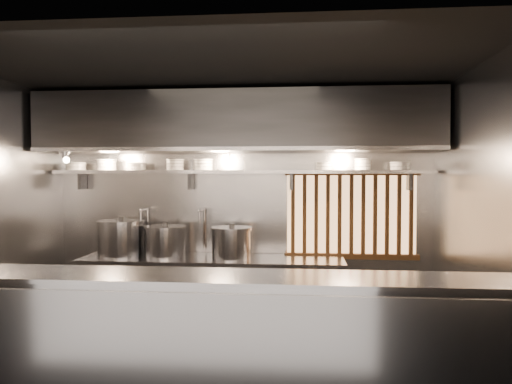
% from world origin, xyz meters
% --- Properties ---
extents(floor, '(4.50, 4.50, 0.00)m').
position_xyz_m(floor, '(0.00, 0.00, 0.00)').
color(floor, black).
rests_on(floor, ground).
extents(ceiling, '(4.50, 4.50, 0.00)m').
position_xyz_m(ceiling, '(0.00, 0.00, 2.80)').
color(ceiling, black).
rests_on(ceiling, wall_back).
extents(wall_back, '(4.50, 0.00, 4.50)m').
position_xyz_m(wall_back, '(0.00, 1.50, 1.40)').
color(wall_back, gray).
rests_on(wall_back, floor).
extents(wall_right, '(0.00, 3.00, 3.00)m').
position_xyz_m(wall_right, '(2.25, 0.00, 1.40)').
color(wall_right, gray).
rests_on(wall_right, floor).
extents(serving_counter, '(4.50, 0.56, 1.13)m').
position_xyz_m(serving_counter, '(0.00, -0.96, 0.57)').
color(serving_counter, '#9B9BA0').
rests_on(serving_counter, floor).
extents(cooking_bench, '(3.00, 0.70, 0.90)m').
position_xyz_m(cooking_bench, '(-0.30, 1.13, 0.45)').
color(cooking_bench, '#9B9BA0').
rests_on(cooking_bench, floor).
extents(bowl_shelf, '(4.40, 0.34, 0.04)m').
position_xyz_m(bowl_shelf, '(0.00, 1.32, 1.88)').
color(bowl_shelf, '#9B9BA0').
rests_on(bowl_shelf, wall_back).
extents(exhaust_hood, '(4.40, 0.81, 0.65)m').
position_xyz_m(exhaust_hood, '(0.00, 1.10, 2.42)').
color(exhaust_hood, '#2D2D30').
rests_on(exhaust_hood, ceiling).
extents(wood_screen, '(1.56, 0.09, 1.04)m').
position_xyz_m(wood_screen, '(1.30, 1.45, 1.38)').
color(wood_screen, '#FFB872').
rests_on(wood_screen, wall_back).
extents(faucet_left, '(0.04, 0.30, 0.50)m').
position_xyz_m(faucet_left, '(-1.15, 1.37, 1.31)').
color(faucet_left, silver).
rests_on(faucet_left, wall_back).
extents(faucet_right, '(0.04, 0.30, 0.50)m').
position_xyz_m(faucet_right, '(-0.45, 1.37, 1.31)').
color(faucet_right, silver).
rests_on(faucet_right, wall_back).
extents(heat_lamp, '(0.25, 0.35, 0.20)m').
position_xyz_m(heat_lamp, '(-1.90, 0.85, 2.07)').
color(heat_lamp, '#9B9BA0').
rests_on(heat_lamp, exhaust_hood).
extents(pendant_bulb, '(0.09, 0.09, 0.19)m').
position_xyz_m(pendant_bulb, '(-0.10, 1.20, 1.96)').
color(pendant_bulb, '#2D2D30').
rests_on(pendant_bulb, exhaust_hood).
extents(stock_pot_left, '(0.72, 0.72, 0.46)m').
position_xyz_m(stock_pot_left, '(-1.37, 1.14, 1.11)').
color(stock_pot_left, '#9B9BA0').
rests_on(stock_pot_left, cooking_bench).
extents(stock_pot_mid, '(0.58, 0.58, 0.40)m').
position_xyz_m(stock_pot_mid, '(-0.84, 1.12, 1.08)').
color(stock_pot_mid, '#9B9BA0').
rests_on(stock_pot_mid, cooking_bench).
extents(stock_pot_right, '(0.47, 0.47, 0.40)m').
position_xyz_m(stock_pot_right, '(-0.06, 1.08, 1.08)').
color(stock_pot_right, '#9B9BA0').
rests_on(stock_pot_right, cooking_bench).
extents(bowl_stack_0, '(0.24, 0.24, 0.09)m').
position_xyz_m(bowl_stack_0, '(-1.99, 1.32, 1.95)').
color(bowl_stack_0, white).
rests_on(bowl_stack_0, bowl_shelf).
extents(bowl_stack_1, '(0.24, 0.24, 0.13)m').
position_xyz_m(bowl_stack_1, '(-1.61, 1.32, 1.97)').
color(bowl_stack_1, white).
rests_on(bowl_stack_1, bowl_shelf).
extents(bowl_stack_2, '(0.24, 0.24, 0.09)m').
position_xyz_m(bowl_stack_2, '(-1.24, 1.32, 1.95)').
color(bowl_stack_2, white).
rests_on(bowl_stack_2, bowl_shelf).
extents(bowl_stack_3, '(0.22, 0.22, 0.13)m').
position_xyz_m(bowl_stack_3, '(-0.77, 1.32, 1.97)').
color(bowl_stack_3, white).
rests_on(bowl_stack_3, bowl_shelf).
extents(bowl_stack_4, '(0.23, 0.23, 0.13)m').
position_xyz_m(bowl_stack_4, '(-0.43, 1.32, 1.97)').
color(bowl_stack_4, white).
rests_on(bowl_stack_4, bowl_shelf).
extents(bowl_stack_5, '(0.21, 0.21, 0.09)m').
position_xyz_m(bowl_stack_5, '(0.98, 1.32, 1.95)').
color(bowl_stack_5, white).
rests_on(bowl_stack_5, bowl_shelf).
extents(bowl_stack_6, '(0.20, 0.20, 0.13)m').
position_xyz_m(bowl_stack_6, '(1.41, 1.32, 1.97)').
color(bowl_stack_6, white).
rests_on(bowl_stack_6, bowl_shelf).
extents(bowl_stack_7, '(0.24, 0.24, 0.09)m').
position_xyz_m(bowl_stack_7, '(1.83, 1.32, 1.95)').
color(bowl_stack_7, white).
rests_on(bowl_stack_7, bowl_shelf).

